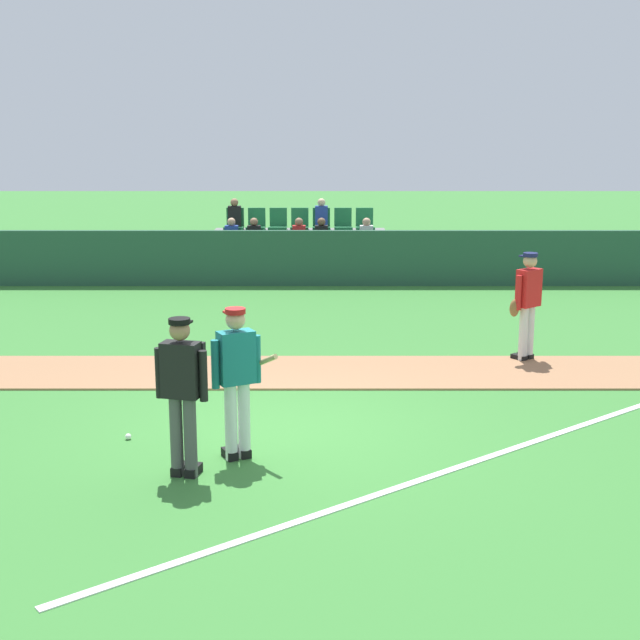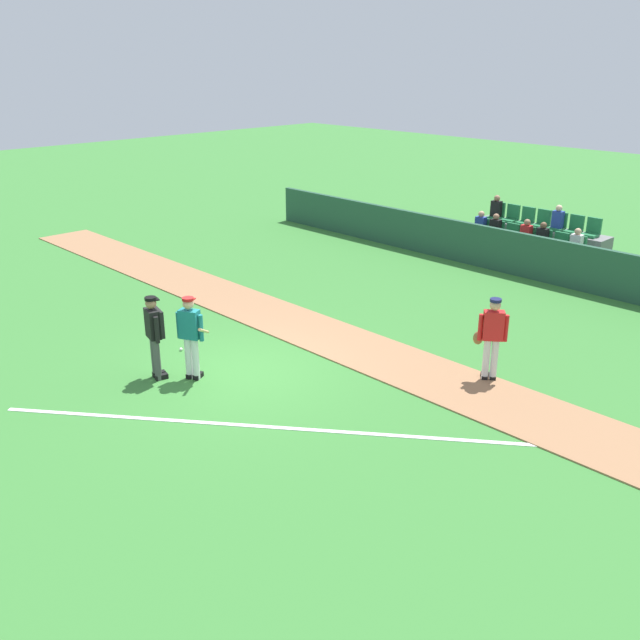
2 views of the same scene
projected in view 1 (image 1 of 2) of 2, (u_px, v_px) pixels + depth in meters
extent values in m
plane|color=#387A33|center=(277.00, 430.00, 11.10)|extent=(80.00, 80.00, 0.00)
cube|color=#9E704C|center=(285.00, 372.00, 13.64)|extent=(28.00, 1.83, 0.03)
cube|color=white|center=(526.00, 444.00, 10.61)|extent=(9.50, 7.49, 0.01)
cube|color=#234C38|center=(296.00, 258.00, 20.86)|extent=(20.00, 0.16, 1.30)
cube|color=slate|center=(298.00, 269.00, 22.38)|extent=(4.45, 2.10, 0.30)
cube|color=slate|center=(297.00, 258.00, 21.89)|extent=(4.35, 0.85, 0.40)
cube|color=#237542|center=(230.00, 249.00, 21.74)|extent=(0.44, 0.40, 0.08)
cube|color=#237542|center=(231.00, 237.00, 21.90)|extent=(0.44, 0.08, 0.50)
cube|color=#263F99|center=(230.00, 236.00, 21.72)|extent=(0.32, 0.22, 0.52)
sphere|color=tan|center=(230.00, 222.00, 21.64)|extent=(0.20, 0.20, 0.20)
cube|color=#237542|center=(252.00, 249.00, 21.74)|extent=(0.44, 0.40, 0.08)
cube|color=#237542|center=(253.00, 237.00, 21.90)|extent=(0.44, 0.08, 0.50)
cube|color=black|center=(252.00, 236.00, 21.72)|extent=(0.32, 0.22, 0.52)
sphere|color=#9E7051|center=(252.00, 222.00, 21.65)|extent=(0.20, 0.20, 0.20)
cube|color=#237542|center=(275.00, 249.00, 21.74)|extent=(0.44, 0.40, 0.08)
cube|color=#237542|center=(275.00, 237.00, 21.90)|extent=(0.44, 0.08, 0.50)
cube|color=#237542|center=(297.00, 249.00, 21.74)|extent=(0.44, 0.40, 0.08)
cube|color=#237542|center=(297.00, 237.00, 21.90)|extent=(0.44, 0.08, 0.50)
cube|color=red|center=(297.00, 236.00, 21.72)|extent=(0.32, 0.22, 0.52)
sphere|color=#9E7051|center=(297.00, 222.00, 21.65)|extent=(0.20, 0.20, 0.20)
cube|color=#237542|center=(320.00, 249.00, 21.74)|extent=(0.44, 0.40, 0.08)
cube|color=#237542|center=(320.00, 237.00, 21.90)|extent=(0.44, 0.08, 0.50)
cube|color=black|center=(320.00, 236.00, 21.72)|extent=(0.32, 0.22, 0.52)
sphere|color=brown|center=(320.00, 222.00, 21.65)|extent=(0.20, 0.20, 0.20)
cube|color=#237542|center=(342.00, 249.00, 21.74)|extent=(0.44, 0.40, 0.08)
cube|color=#237542|center=(342.00, 237.00, 21.90)|extent=(0.44, 0.08, 0.50)
cube|color=#237542|center=(364.00, 249.00, 21.74)|extent=(0.44, 0.40, 0.08)
cube|color=#237542|center=(364.00, 237.00, 21.90)|extent=(0.44, 0.08, 0.50)
cube|color=silver|center=(364.00, 236.00, 21.73)|extent=(0.32, 0.22, 0.52)
sphere|color=tan|center=(365.00, 222.00, 21.65)|extent=(0.20, 0.20, 0.20)
cube|color=slate|center=(298.00, 238.00, 22.63)|extent=(4.35, 0.85, 0.40)
cube|color=#237542|center=(233.00, 228.00, 22.48)|extent=(0.44, 0.40, 0.08)
cube|color=#237542|center=(233.00, 218.00, 22.64)|extent=(0.44, 0.08, 0.50)
cube|color=black|center=(233.00, 216.00, 22.46)|extent=(0.32, 0.22, 0.52)
sphere|color=#9E7051|center=(232.00, 202.00, 22.39)|extent=(0.20, 0.20, 0.20)
cube|color=#237542|center=(255.00, 228.00, 22.48)|extent=(0.44, 0.40, 0.08)
cube|color=#237542|center=(255.00, 218.00, 22.64)|extent=(0.44, 0.08, 0.50)
cube|color=#237542|center=(276.00, 228.00, 22.48)|extent=(0.44, 0.40, 0.08)
cube|color=#237542|center=(276.00, 218.00, 22.64)|extent=(0.44, 0.08, 0.50)
cube|color=#237542|center=(298.00, 228.00, 22.48)|extent=(0.44, 0.40, 0.08)
cube|color=#237542|center=(298.00, 218.00, 22.64)|extent=(0.44, 0.08, 0.50)
cube|color=#237542|center=(320.00, 228.00, 22.48)|extent=(0.44, 0.40, 0.08)
cube|color=#237542|center=(320.00, 218.00, 22.64)|extent=(0.44, 0.08, 0.50)
cube|color=#263F99|center=(320.00, 216.00, 22.47)|extent=(0.32, 0.22, 0.52)
sphere|color=beige|center=(320.00, 202.00, 22.39)|extent=(0.20, 0.20, 0.20)
cube|color=#237542|center=(341.00, 228.00, 22.48)|extent=(0.44, 0.40, 0.08)
cube|color=#237542|center=(341.00, 218.00, 22.65)|extent=(0.44, 0.08, 0.50)
cube|color=#237542|center=(363.00, 228.00, 22.49)|extent=(0.44, 0.40, 0.08)
cube|color=#237542|center=(363.00, 218.00, 22.65)|extent=(0.44, 0.08, 0.50)
cylinder|color=white|center=(229.00, 422.00, 10.03)|extent=(0.14, 0.14, 0.90)
cylinder|color=white|center=(242.00, 420.00, 10.10)|extent=(0.14, 0.14, 0.90)
cube|color=black|center=(228.00, 454.00, 10.17)|extent=(0.23, 0.29, 0.10)
cube|color=black|center=(241.00, 452.00, 10.24)|extent=(0.23, 0.29, 0.10)
cube|color=#197075|center=(234.00, 357.00, 9.90)|extent=(0.46, 0.38, 0.60)
cylinder|color=#197075|center=(213.00, 364.00, 9.80)|extent=(0.09, 0.09, 0.55)
cylinder|color=#197075|center=(255.00, 359.00, 10.02)|extent=(0.09, 0.09, 0.55)
sphere|color=tan|center=(234.00, 320.00, 9.81)|extent=(0.22, 0.22, 0.22)
cylinder|color=#B21919|center=(233.00, 311.00, 9.79)|extent=(0.23, 0.23, 0.06)
cube|color=#B21919|center=(230.00, 312.00, 9.88)|extent=(0.21, 0.19, 0.02)
cylinder|color=tan|center=(252.00, 365.00, 10.13)|extent=(0.60, 0.61, 0.41)
cylinder|color=#4C4C4C|center=(175.00, 436.00, 9.58)|extent=(0.14, 0.14, 0.90)
cylinder|color=#4C4C4C|center=(189.00, 437.00, 9.54)|extent=(0.14, 0.14, 0.90)
cube|color=black|center=(178.00, 469.00, 9.72)|extent=(0.18, 0.28, 0.10)
cube|color=black|center=(192.00, 470.00, 9.69)|extent=(0.18, 0.28, 0.10)
cube|color=black|center=(179.00, 370.00, 9.40)|extent=(0.44, 0.31, 0.60)
cylinder|color=black|center=(158.00, 373.00, 9.47)|extent=(0.09, 0.09, 0.55)
cylinder|color=black|center=(202.00, 376.00, 9.35)|extent=(0.09, 0.09, 0.55)
sphere|color=#9E7051|center=(178.00, 330.00, 9.31)|extent=(0.22, 0.22, 0.22)
cylinder|color=black|center=(177.00, 321.00, 9.28)|extent=(0.23, 0.23, 0.06)
cube|color=black|center=(181.00, 322.00, 9.39)|extent=(0.20, 0.16, 0.02)
cube|color=black|center=(184.00, 367.00, 9.52)|extent=(0.45, 0.18, 0.56)
cylinder|color=silver|center=(521.00, 334.00, 14.20)|extent=(0.14, 0.14, 0.90)
cylinder|color=silver|center=(528.00, 333.00, 14.30)|extent=(0.14, 0.14, 0.90)
cube|color=black|center=(517.00, 358.00, 14.34)|extent=(0.26, 0.28, 0.10)
cube|color=black|center=(523.00, 356.00, 14.44)|extent=(0.26, 0.28, 0.10)
cube|color=red|center=(527.00, 288.00, 14.09)|extent=(0.45, 0.42, 0.60)
cylinder|color=red|center=(517.00, 293.00, 13.95)|extent=(0.09, 0.09, 0.55)
cylinder|color=red|center=(536.00, 289.00, 14.26)|extent=(0.09, 0.09, 0.55)
sphere|color=tan|center=(528.00, 261.00, 14.00)|extent=(0.22, 0.22, 0.22)
cylinder|color=#191E4C|center=(529.00, 255.00, 13.98)|extent=(0.23, 0.23, 0.06)
cube|color=#191E4C|center=(523.00, 256.00, 14.06)|extent=(0.22, 0.21, 0.02)
ellipsoid|color=brown|center=(513.00, 308.00, 14.03)|extent=(0.23, 0.22, 0.28)
sphere|color=white|center=(126.00, 437.00, 10.76)|extent=(0.07, 0.07, 0.07)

